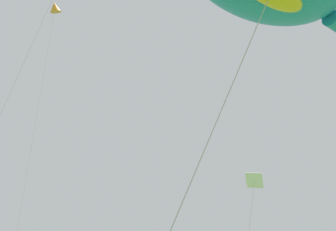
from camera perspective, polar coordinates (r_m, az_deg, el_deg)
The scene contains 2 objects.
small_kite_box_yellow at distance 38.66m, azimuth -16.14°, elevation 14.78°, with size 1.51×2.25×26.58m.
small_kite_streamer_purple at distance 24.94m, azimuth 12.39°, elevation -9.60°, with size 3.40×1.30×8.78m.
Camera 1 is at (-5.60, 1.80, 1.62)m, focal length 41.94 mm.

